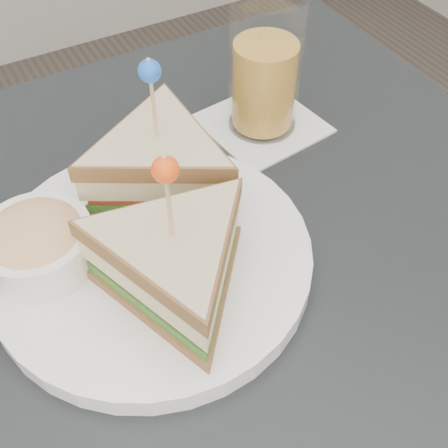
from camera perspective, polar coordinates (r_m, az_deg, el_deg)
table at (r=0.60m, az=-0.37°, el=-9.00°), size 0.80×0.80×0.75m
plate_meal at (r=0.52m, az=-7.37°, el=-0.04°), size 0.39×0.39×0.18m
drink_set at (r=0.65m, az=4.16°, el=15.03°), size 0.14×0.14×0.16m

